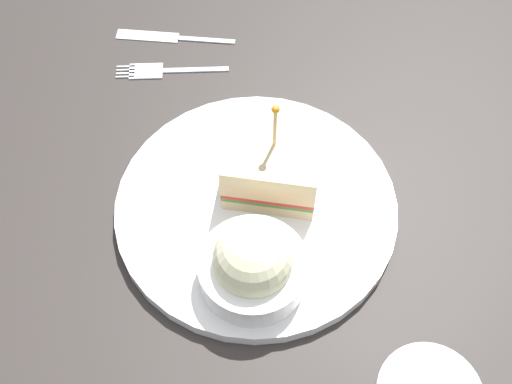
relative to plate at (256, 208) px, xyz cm
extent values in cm
cube|color=#2D2826|center=(0.00, 0.00, -1.68)|extent=(104.11, 104.11, 2.00)
cylinder|color=white|center=(0.00, 0.00, 0.00)|extent=(25.98, 25.98, 1.35)
cube|color=beige|center=(-2.08, -2.41, 1.34)|extent=(10.56, 10.29, 1.32)
cube|color=#478438|center=(-2.08, -2.41, 2.20)|extent=(10.56, 10.29, 0.40)
cube|color=red|center=(-2.08, -2.41, 2.65)|extent=(10.56, 10.29, 0.50)
cube|color=#E0B784|center=(-2.08, -2.41, 3.84)|extent=(10.56, 10.29, 1.89)
cube|color=beige|center=(-2.08, -2.41, 5.45)|extent=(10.56, 10.29, 1.32)
cylinder|color=tan|center=(-2.08, -2.41, 8.13)|extent=(0.30, 0.30, 5.35)
sphere|color=orange|center=(-2.08, -2.41, 10.80)|extent=(0.70, 0.70, 0.70)
cylinder|color=white|center=(1.65, 7.27, 2.10)|extent=(9.23, 9.23, 2.84)
sphere|color=beige|center=(1.65, 7.27, 4.00)|extent=(6.65, 6.65, 6.65)
cube|color=silver|center=(3.09, -18.80, -0.50)|extent=(7.16, 1.66, 0.35)
cube|color=silver|center=(8.41, -19.61, -0.50)|extent=(3.89, 2.71, 0.35)
cube|color=silver|center=(10.47, -20.67, -0.50)|extent=(2.00, 0.48, 0.35)
cube|color=silver|center=(10.55, -20.18, -0.50)|extent=(2.00, 0.48, 0.35)
cube|color=silver|center=(10.62, -19.69, -0.50)|extent=(2.00, 0.48, 0.35)
cube|color=silver|center=(10.69, -19.19, -0.50)|extent=(2.00, 0.48, 0.35)
cube|color=silver|center=(2.09, -23.31, -0.50)|extent=(7.97, 2.86, 0.35)
cube|color=silver|center=(7.72, -24.96, -0.50)|extent=(7.14, 3.41, 0.24)
camera|label=1|loc=(5.97, 31.57, 52.18)|focal=46.38mm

